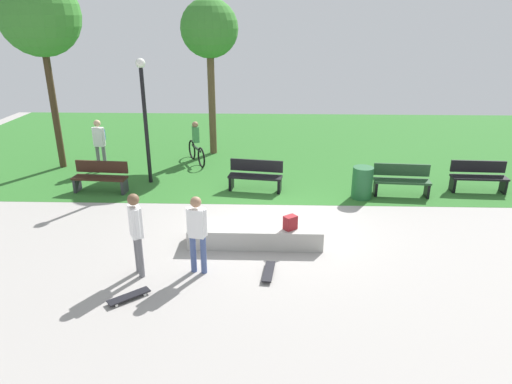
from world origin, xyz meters
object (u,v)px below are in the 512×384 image
Objects in this scene: trash_bin at (362,183)px; park_bench_by_oak at (479,176)px; pedestrian_with_backpack at (99,140)px; cyclist_on_bicycle at (196,145)px; park_bench_near_path at (101,176)px; backpack_on_ledge at (290,223)px; tree_tall_oak at (209,31)px; tree_broad_elm at (40,17)px; lamp_post at (144,109)px; park_bench_far_right at (256,175)px; skater_performing_trick at (197,229)px; skateboard_spare at (129,296)px; skateboard_by_ledge at (269,271)px; park_bench_center_lawn at (402,179)px; skater_watching at (136,228)px; concrete_ledge at (255,235)px.

park_bench_by_oak is at bearing 10.57° from trash_bin.
cyclist_on_bicycle is (3.09, 0.95, -0.41)m from pedestrian_with_backpack.
backpack_on_ledge is at bearing -31.46° from park_bench_near_path.
tree_broad_elm is (-5.06, -1.88, 0.47)m from tree_tall_oak.
lamp_post is at bearing -82.04° from backpack_on_ledge.
pedestrian_with_backpack reaches higher than park_bench_far_right.
skater_performing_trick is 1.79m from skateboard_spare.
skateboard_by_ledge is 5.99m from park_bench_center_lawn.
lamp_post is (-1.61, -3.36, -2.11)m from tree_tall_oak.
park_bench_center_lawn is 1.76× the size of trash_bin.
skater_watching is 1.33m from skateboard_spare.
skateboard_by_ledge is 10.06m from tree_tall_oak.
trash_bin is at bearing -31.64° from cyclist_on_bicycle.
park_bench_near_path is 0.43× the size of lamp_post.
cyclist_on_bicycle is at bearing 148.36° from trash_bin.
skateboard_spare is 6.07m from park_bench_near_path.
tree_tall_oak is at bearing 87.10° from skater_watching.
park_bench_center_lawn is 0.94× the size of pedestrian_with_backpack.
park_bench_far_right is (2.20, 4.90, -0.56)m from skater_watching.
skateboard_spare is at bearing -139.34° from park_bench_center_lawn.
park_bench_center_lawn is (6.47, 4.64, -0.56)m from skater_watching.
trash_bin is at bearing -169.43° from park_bench_by_oak.
tree_broad_elm is (-6.81, 2.07, 4.44)m from park_bench_far_right.
skateboard_by_ledge is 11.12m from tree_broad_elm.
cyclist_on_bicycle is at bearing 8.07° from tree_broad_elm.
backpack_on_ledge is at bearing -146.84° from park_bench_by_oak.
skater_performing_trick is 2.05× the size of skateboard_by_ledge.
trash_bin is (5.26, 5.27, 0.40)m from skateboard_spare.
backpack_on_ledge is at bearing -10.67° from concrete_ledge.
skateboard_by_ledge is 7.98m from park_bench_by_oak.
park_bench_by_oak is 12.08m from pedestrian_with_backpack.
skater_watching is at bearing -65.08° from pedestrian_with_backpack.
pedestrian_with_backpack is (-5.41, 5.26, 0.82)m from concrete_ledge.
skateboard_by_ledge is at bearing -43.67° from tree_broad_elm.
skater_performing_trick is 6.97m from park_bench_center_lawn.
park_bench_center_lawn reaches higher than skateboard_by_ledge.
park_bench_by_oak is (6.55, 3.61, 0.26)m from concrete_ledge.
lamp_post reaches higher than skater_performing_trick.
tree_broad_elm reaches higher than skateboard_by_ledge.
lamp_post reaches higher than cyclist_on_bicycle.
park_bench_near_path is 1.01× the size of park_bench_by_oak.
backpack_on_ledge is 0.20× the size of park_bench_near_path.
tree_tall_oak is (-0.74, 8.74, 3.47)m from skater_performing_trick.
tree_tall_oak reaches higher than cyclist_on_bicycle.
park_bench_near_path is 3.83m from cyclist_on_bicycle.
skater_watching is 7.36m from pedestrian_with_backpack.
backpack_on_ledge is at bearing -36.50° from tree_broad_elm.
park_bench_center_lawn is at bearing -170.63° from park_bench_by_oak.
park_bench_by_oak is (5.76, 3.76, -0.13)m from backpack_on_ledge.
park_bench_by_oak is 0.43× the size of lamp_post.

